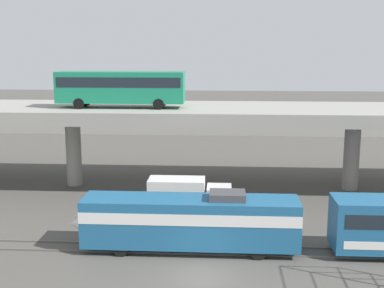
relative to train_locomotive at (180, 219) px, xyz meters
The scene contains 14 objects.
ground_plane 4.86m from the train_locomotive, 67.40° to the right, with size 260.00×260.00×0.00m, color #4C4944.
rail_strip_near 2.81m from the train_locomotive, 24.59° to the right, with size 110.00×0.12×0.12m, color #59544C.
rail_strip_far 2.81m from the train_locomotive, 24.59° to the left, with size 110.00×0.12×0.12m, color #59544C.
train_locomotive is the anchor object (origin of this frame).
highway_overpass 16.84m from the train_locomotive, 84.06° to the left, with size 96.00×10.75×7.97m.
transit_bus_on_overpass 18.05m from the train_locomotive, 114.74° to the left, with size 12.00×2.68×3.40m.
service_truck_east 7.50m from the train_locomotive, 90.03° to the left, with size 6.80×2.46×3.04m.
pier_parking_lot 51.05m from the train_locomotive, 88.13° to the left, with size 68.59×11.66×1.27m, color gray.
parked_car_0 53.05m from the train_locomotive, 105.36° to the left, with size 4.22×1.85×1.50m.
parked_car_1 50.67m from the train_locomotive, 71.82° to the left, with size 4.26×1.92×1.50m.
parked_car_2 50.29m from the train_locomotive, 88.34° to the left, with size 4.28×1.95×1.50m.
parked_car_3 55.44m from the train_locomotive, 114.16° to the left, with size 4.04×1.99×1.50m.
parked_car_4 49.50m from the train_locomotive, 98.04° to the left, with size 4.25×1.83×1.50m.
harbor_water 74.05m from the train_locomotive, 88.71° to the left, with size 140.00×36.00×0.01m, color navy.
Camera 1 is at (1.17, -28.81, 13.76)m, focal length 47.74 mm.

